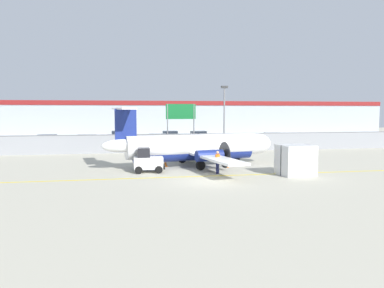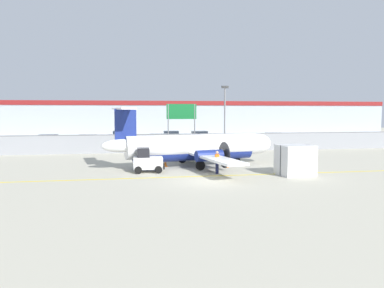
{
  "view_description": "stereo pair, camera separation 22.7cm",
  "coord_description": "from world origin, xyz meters",
  "views": [
    {
      "loc": [
        -5.52,
        -23.95,
        4.69
      ],
      "look_at": [
        0.28,
        7.98,
        1.8
      ],
      "focal_mm": 35.0,
      "sensor_mm": 36.0,
      "label": 1
    },
    {
      "loc": [
        -5.3,
        -23.99,
        4.69
      ],
      "look_at": [
        0.28,
        7.98,
        1.8
      ],
      "focal_mm": 35.0,
      "sensor_mm": 36.0,
      "label": 2
    }
  ],
  "objects": [
    {
      "name": "parked_car_3",
      "position": [
        -1.34,
        24.49,
        0.89
      ],
      "size": [
        4.22,
        2.05,
        1.58
      ],
      "rotation": [
        0.0,
        0.0,
        3.13
      ],
      "color": "black",
      "rests_on": "parking_lot_strip"
    },
    {
      "name": "traffic_cone_near_left",
      "position": [
        -2.15,
        7.11,
        0.31
      ],
      "size": [
        0.36,
        0.36,
        0.64
      ],
      "color": "orange",
      "rests_on": "ground"
    },
    {
      "name": "highway_sign",
      "position": [
        1.18,
        20.42,
        4.14
      ],
      "size": [
        3.6,
        0.14,
        5.5
      ],
      "color": "slate",
      "rests_on": "ground"
    },
    {
      "name": "traffic_cone_far_right",
      "position": [
        3.06,
        8.51,
        0.31
      ],
      "size": [
        0.36,
        0.36,
        0.64
      ],
      "color": "orange",
      "rests_on": "ground"
    },
    {
      "name": "ground_plane",
      "position": [
        0.0,
        2.0,
        0.0
      ],
      "size": [
        140.0,
        140.0,
        0.01
      ],
      "color": "#B2AD99"
    },
    {
      "name": "parking_lot_strip",
      "position": [
        0.0,
        29.5,
        0.06
      ],
      "size": [
        98.0,
        17.0,
        0.12
      ],
      "color": "#38383A",
      "rests_on": "ground"
    },
    {
      "name": "parked_car_4",
      "position": [
        1.09,
        31.41,
        0.89
      ],
      "size": [
        4.28,
        2.17,
        1.58
      ],
      "rotation": [
        0.0,
        0.0,
        3.09
      ],
      "color": "#19662D",
      "rests_on": "parking_lot_strip"
    },
    {
      "name": "perimeter_fence",
      "position": [
        0.0,
        18.0,
        1.12
      ],
      "size": [
        98.0,
        0.1,
        2.1
      ],
      "color": "gray",
      "rests_on": "ground"
    },
    {
      "name": "traffic_cone_near_right",
      "position": [
        2.77,
        5.77,
        0.31
      ],
      "size": [
        0.36,
        0.36,
        0.64
      ],
      "color": "orange",
      "rests_on": "ground"
    },
    {
      "name": "background_building",
      "position": [
        0.0,
        47.99,
        3.26
      ],
      "size": [
        91.0,
        8.1,
        6.5
      ],
      "color": "#A8B2BC",
      "rests_on": "ground"
    },
    {
      "name": "parked_car_5",
      "position": [
        5.43,
        30.38,
        0.89
      ],
      "size": [
        4.25,
        2.1,
        1.58
      ],
      "rotation": [
        0.0,
        0.0,
        0.03
      ],
      "color": "#19662D",
      "rests_on": "parking_lot_strip"
    },
    {
      "name": "cargo_container",
      "position": [
        6.77,
        1.35,
        1.1
      ],
      "size": [
        2.61,
        2.25,
        2.2
      ],
      "rotation": [
        0.0,
        0.0,
        0.11
      ],
      "color": "silver",
      "rests_on": "ground"
    },
    {
      "name": "apron_light_pole",
      "position": [
        4.82,
        14.04,
        4.3
      ],
      "size": [
        0.7,
        0.3,
        7.27
      ],
      "color": "slate",
      "rests_on": "ground"
    },
    {
      "name": "ground_crew_worker",
      "position": [
        1.32,
        2.99,
        0.95
      ],
      "size": [
        0.48,
        0.49,
        1.7
      ],
      "rotation": [
        0.0,
        0.0,
        2.47
      ],
      "color": "#191E4C",
      "rests_on": "ground"
    },
    {
      "name": "parked_car_6",
      "position": [
        11.68,
        23.79,
        0.89
      ],
      "size": [
        4.26,
        2.11,
        1.58
      ],
      "rotation": [
        0.0,
        0.0,
        0.03
      ],
      "color": "silver",
      "rests_on": "parking_lot_strip"
    },
    {
      "name": "parked_car_7",
      "position": [
        14.55,
        24.57,
        0.89
      ],
      "size": [
        4.33,
        2.29,
        1.58
      ],
      "rotation": [
        0.0,
        0.0,
        3.05
      ],
      "color": "black",
      "rests_on": "parking_lot_strip"
    },
    {
      "name": "parked_car_1",
      "position": [
        -10.08,
        24.49,
        0.89
      ],
      "size": [
        4.25,
        2.1,
        1.58
      ],
      "rotation": [
        0.0,
        0.0,
        -0.03
      ],
      "color": "navy",
      "rests_on": "parking_lot_strip"
    },
    {
      "name": "parked_car_2",
      "position": [
        -6.1,
        33.03,
        0.89
      ],
      "size": [
        4.3,
        2.2,
        1.58
      ],
      "rotation": [
        0.0,
        0.0,
        -0.06
      ],
      "color": "navy",
      "rests_on": "parking_lot_strip"
    },
    {
      "name": "baggage_tug",
      "position": [
        -3.8,
        4.39,
        0.86
      ],
      "size": [
        2.35,
        1.43,
        1.88
      ],
      "rotation": [
        0.0,
        0.0,
        -0.02
      ],
      "color": "silver",
      "rests_on": "ground"
    },
    {
      "name": "parked_car_0",
      "position": [
        -15.25,
        25.87,
        0.89
      ],
      "size": [
        4.29,
        2.18,
        1.58
      ],
      "rotation": [
        0.0,
        0.0,
        3.2
      ],
      "color": "gray",
      "rests_on": "parking_lot_strip"
    },
    {
      "name": "traffic_cone_far_left",
      "position": [
        -3.62,
        7.77,
        0.31
      ],
      "size": [
        0.36,
        0.36,
        0.64
      ],
      "color": "orange",
      "rests_on": "ground"
    },
    {
      "name": "commuter_airplane",
      "position": [
        0.55,
        7.03,
        1.6
      ],
      "size": [
        15.11,
        16.03,
        4.92
      ],
      "rotation": [
        0.0,
        0.0,
        0.18
      ],
      "color": "white",
      "rests_on": "ground"
    }
  ]
}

